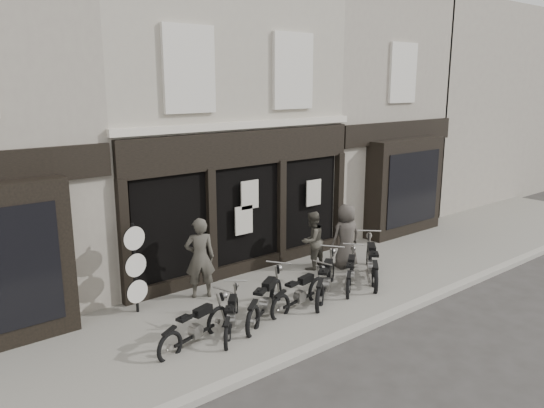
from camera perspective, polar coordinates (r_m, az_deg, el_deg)
ground_plane at (r=12.48m, az=5.57°, el=-11.26°), size 90.00×90.00×0.00m
pavement at (r=13.05m, az=2.76°, el=-9.80°), size 30.00×4.20×0.12m
kerb at (r=11.69m, az=10.00°, el=-12.81°), size 30.00×0.25×0.13m
central_building at (r=16.17m, az=-9.27°, el=9.16°), size 7.30×6.22×8.34m
neighbour_right at (r=20.08m, az=6.91°, el=9.83°), size 5.60×6.73×8.34m
filler_right at (r=26.60m, az=19.24°, el=10.09°), size 11.00×6.00×8.20m
motorcycle_0 at (r=10.76m, az=-8.20°, el=-13.26°), size 1.93×0.81×0.95m
motorcycle_1 at (r=11.19m, az=-4.38°, el=-12.21°), size 1.42×1.53×0.90m
motorcycle_2 at (r=11.70m, az=-0.72°, el=-10.65°), size 1.98×1.44×1.06m
motorcycle_3 at (r=12.24m, az=3.03°, el=-9.80°), size 1.98×0.65×0.95m
motorcycle_4 at (r=12.85m, az=5.79°, el=-8.47°), size 1.96×1.54×1.08m
motorcycle_5 at (r=13.58m, az=8.44°, el=-7.57°), size 1.68×1.43×0.95m
motorcycle_6 at (r=14.13m, az=10.69°, el=-6.52°), size 1.84×1.87×1.13m
man_left at (r=12.61m, az=-7.76°, el=-5.76°), size 0.84×0.72×1.94m
man_centre at (r=14.45m, az=4.32°, el=-3.93°), size 0.86×0.72×1.60m
man_right at (r=14.64m, az=7.96°, el=-3.43°), size 0.96×0.72×1.77m
advert_sign_post at (r=12.05m, az=-14.44°, el=-7.13°), size 0.53×0.34×2.16m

